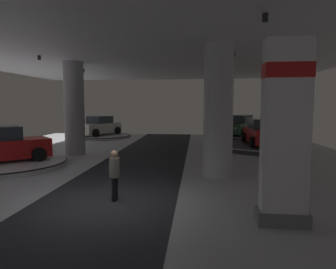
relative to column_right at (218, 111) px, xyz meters
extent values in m
cube|color=silver|center=(-3.67, -3.96, -2.77)|extent=(24.00, 44.00, 0.05)
cube|color=#2D2D33|center=(-3.67, -3.96, -2.75)|extent=(4.40, 44.00, 0.01)
cube|color=silver|center=(-3.67, -3.96, 2.80)|extent=(24.00, 44.00, 0.10)
cylinder|color=black|center=(-8.71, 2.03, 2.57)|extent=(0.16, 0.16, 0.22)
cylinder|color=black|center=(-8.68, 7.92, 2.57)|extent=(0.16, 0.16, 0.22)
cylinder|color=black|center=(0.92, -4.20, 2.57)|extent=(0.16, 0.16, 0.22)
cylinder|color=black|center=(0.78, 1.86, 2.57)|extent=(0.16, 0.16, 0.22)
cylinder|color=black|center=(0.89, 8.32, 2.57)|extent=(0.16, 0.16, 0.22)
cylinder|color=silver|center=(0.00, 0.00, 0.00)|extent=(1.21, 1.21, 5.50)
cylinder|color=#ADADB2|center=(-8.15, 4.86, 0.00)|extent=(1.17, 1.17, 5.50)
cube|color=slate|center=(1.28, -5.13, -2.58)|extent=(1.28, 0.68, 0.35)
cube|color=white|center=(1.28, -5.13, -0.29)|extent=(1.11, 0.59, 4.23)
cube|color=red|center=(1.28, -5.13, 1.07)|extent=(1.14, 0.62, 0.36)
cylinder|color=silver|center=(-10.23, 1.01, -2.62)|extent=(5.83, 5.83, 0.25)
cylinder|color=black|center=(-10.23, 1.01, -2.53)|extent=(5.95, 5.95, 0.05)
cube|color=red|center=(-10.23, 1.01, -1.89)|extent=(4.30, 4.18, 0.90)
cylinder|color=black|center=(-9.86, 2.71, -2.16)|extent=(0.65, 0.62, 0.68)
cylinder|color=black|center=(-8.50, 1.24, -2.16)|extent=(0.65, 0.62, 0.68)
sphere|color=white|center=(-9.05, 2.77, -1.77)|extent=(0.18, 0.18, 0.18)
sphere|color=white|center=(-8.38, 2.04, -1.77)|extent=(0.18, 0.18, 0.18)
cylinder|color=#333338|center=(2.86, 14.60, -2.57)|extent=(5.31, 5.31, 0.37)
cylinder|color=white|center=(2.86, 14.60, -2.41)|extent=(5.41, 5.41, 0.05)
cube|color=#2D5638|center=(2.86, 14.60, -1.77)|extent=(3.64, 4.54, 0.90)
cube|color=#2D3842|center=(2.93, 14.73, -1.03)|extent=(2.29, 2.42, 0.70)
cylinder|color=black|center=(3.02, 12.86, -2.04)|extent=(0.53, 0.70, 0.68)
cylinder|color=black|center=(1.29, 13.85, -2.04)|extent=(0.53, 0.70, 0.68)
cylinder|color=black|center=(4.43, 15.34, -2.04)|extent=(0.53, 0.70, 0.68)
cylinder|color=black|center=(2.70, 16.33, -2.04)|extent=(0.53, 0.70, 0.68)
sphere|color=white|center=(2.27, 12.56, -1.66)|extent=(0.18, 0.18, 0.18)
sphere|color=white|center=(1.41, 13.05, -1.66)|extent=(0.18, 0.18, 0.18)
cylinder|color=#333338|center=(3.52, 8.12, -2.59)|extent=(5.94, 5.94, 0.33)
cylinder|color=white|center=(3.52, 8.12, -2.45)|extent=(6.06, 6.06, 0.05)
cube|color=red|center=(3.52, 8.12, -1.81)|extent=(1.96, 4.27, 0.90)
cube|color=#2D3842|center=(3.52, 8.27, -1.07)|extent=(1.63, 1.96, 0.70)
cylinder|color=black|center=(4.58, 6.74, -2.08)|extent=(0.25, 0.69, 0.68)
cylinder|color=black|center=(2.58, 6.66, -2.08)|extent=(0.25, 0.69, 0.68)
cylinder|color=black|center=(4.47, 9.59, -2.08)|extent=(0.25, 0.69, 0.68)
cylinder|color=black|center=(2.47, 9.51, -2.08)|extent=(0.25, 0.69, 0.68)
sphere|color=white|center=(4.10, 6.09, -1.70)|extent=(0.18, 0.18, 0.18)
sphere|color=white|center=(3.11, 6.05, -1.70)|extent=(0.18, 0.18, 0.18)
cylinder|color=#B7B7BC|center=(-9.74, 14.24, -2.63)|extent=(5.64, 5.64, 0.25)
cylinder|color=black|center=(-9.74, 14.24, -2.53)|extent=(5.75, 5.75, 0.05)
cube|color=silver|center=(-9.74, 14.24, -1.89)|extent=(3.43, 4.57, 0.90)
cube|color=#2D3842|center=(-9.68, 14.38, -1.14)|extent=(2.22, 2.39, 0.70)
cylinder|color=black|center=(-9.45, 12.52, -2.16)|extent=(0.49, 0.71, 0.68)
cylinder|color=black|center=(-11.26, 13.38, -2.16)|extent=(0.49, 0.71, 0.68)
cylinder|color=black|center=(-8.23, 15.10, -2.16)|extent=(0.49, 0.71, 0.68)
cylinder|color=black|center=(-10.03, 15.96, -2.16)|extent=(0.49, 0.71, 0.68)
sphere|color=white|center=(-10.18, 12.17, -1.78)|extent=(0.18, 0.18, 0.18)
sphere|color=white|center=(-11.07, 12.60, -1.78)|extent=(0.18, 0.18, 0.18)
cylinder|color=black|center=(-3.43, -3.75, -2.35)|extent=(0.14, 0.14, 0.80)
cylinder|color=black|center=(-3.41, -3.57, -2.35)|extent=(0.14, 0.14, 0.80)
cylinder|color=#6B665B|center=(-3.42, -3.66, -1.69)|extent=(0.32, 0.32, 0.62)
sphere|color=#99755B|center=(-3.42, -3.66, -1.27)|extent=(0.22, 0.22, 0.22)
camera|label=1|loc=(-0.87, -12.89, 0.26)|focal=32.93mm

